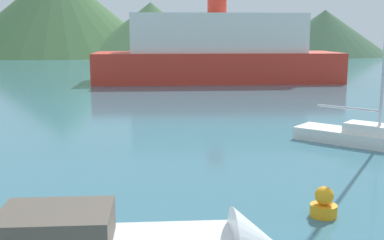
{
  "coord_description": "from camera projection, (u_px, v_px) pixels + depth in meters",
  "views": [
    {
      "loc": [
        0.41,
        -3.55,
        4.37
      ],
      "look_at": [
        -0.64,
        14.0,
        1.2
      ],
      "focal_mm": 45.0,
      "sensor_mm": 36.0,
      "label": 1
    }
  ],
  "objects": [
    {
      "name": "hill_west",
      "position": [
        58.0,
        11.0,
        99.07
      ],
      "size": [
        42.97,
        42.97,
        17.72
      ],
      "color": "#3D6038",
      "rests_on": "ground_plane"
    },
    {
      "name": "hill_central",
      "position": [
        151.0,
        30.0,
        91.69
      ],
      "size": [
        27.0,
        27.0,
        10.23
      ],
      "color": "#476B42",
      "rests_on": "ground_plane"
    },
    {
      "name": "buoy_marker",
      "position": [
        324.0,
        204.0,
        11.61
      ],
      "size": [
        0.65,
        0.65,
        0.75
      ],
      "color": "orange",
      "rests_on": "ground_plane"
    },
    {
      "name": "ferry_distant",
      "position": [
        217.0,
        52.0,
        44.18
      ],
      "size": [
        22.89,
        9.78,
        7.72
      ],
      "rotation": [
        0.0,
        0.0,
        0.13
      ],
      "color": "red",
      "rests_on": "ground_plane"
    },
    {
      "name": "sailboat_inner",
      "position": [
        368.0,
        134.0,
        18.96
      ],
      "size": [
        5.58,
        4.57,
        11.09
      ],
      "rotation": [
        0.0,
        0.0,
        -0.62
      ],
      "color": "white",
      "rests_on": "ground_plane"
    },
    {
      "name": "hill_east",
      "position": [
        324.0,
        33.0,
        97.52
      ],
      "size": [
        25.83,
        25.83,
        9.08
      ],
      "color": "#38563D",
      "rests_on": "ground_plane"
    }
  ]
}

